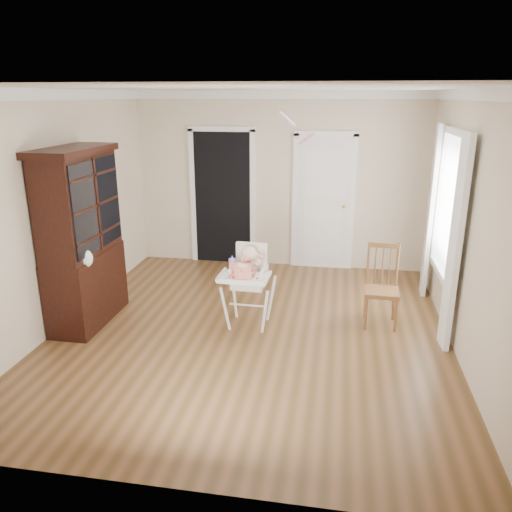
% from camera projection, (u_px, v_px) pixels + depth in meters
% --- Properties ---
extents(floor, '(5.00, 5.00, 0.00)m').
position_uv_depth(floor, '(251.00, 331.00, 5.83)').
color(floor, '#52391C').
rests_on(floor, ground).
extents(ceiling, '(5.00, 5.00, 0.00)m').
position_uv_depth(ceiling, '(250.00, 88.00, 5.00)').
color(ceiling, white).
rests_on(ceiling, wall_back).
extents(wall_back, '(4.50, 0.00, 4.50)m').
position_uv_depth(wall_back, '(279.00, 182.00, 7.76)').
color(wall_back, beige).
rests_on(wall_back, floor).
extents(wall_left, '(0.00, 5.00, 5.00)m').
position_uv_depth(wall_left, '(59.00, 211.00, 5.77)').
color(wall_left, beige).
rests_on(wall_left, floor).
extents(wall_right, '(0.00, 5.00, 5.00)m').
position_uv_depth(wall_right, '(468.00, 228.00, 5.05)').
color(wall_right, beige).
rests_on(wall_right, floor).
extents(crown_molding, '(4.50, 5.00, 0.12)m').
position_uv_depth(crown_molding, '(250.00, 94.00, 5.02)').
color(crown_molding, white).
rests_on(crown_molding, ceiling).
extents(doorway, '(1.06, 0.05, 2.22)m').
position_uv_depth(doorway, '(223.00, 195.00, 7.96)').
color(doorway, black).
rests_on(doorway, wall_back).
extents(closet_door, '(0.96, 0.09, 2.13)m').
position_uv_depth(closet_door, '(323.00, 204.00, 7.72)').
color(closet_door, white).
rests_on(closet_door, wall_back).
extents(window_right, '(0.13, 1.84, 2.30)m').
position_uv_depth(window_right, '(445.00, 216.00, 5.84)').
color(window_right, white).
rests_on(window_right, wall_right).
extents(high_chair, '(0.60, 0.73, 1.00)m').
position_uv_depth(high_chair, '(249.00, 276.00, 5.81)').
color(high_chair, white).
rests_on(high_chair, floor).
extents(baby, '(0.28, 0.22, 0.43)m').
position_uv_depth(baby, '(249.00, 264.00, 5.79)').
color(baby, beige).
rests_on(baby, high_chair).
extents(cake, '(0.30, 0.30, 0.14)m').
position_uv_depth(cake, '(242.00, 271.00, 5.55)').
color(cake, silver).
rests_on(cake, high_chair).
extents(sippy_cup, '(0.08, 0.08, 0.20)m').
position_uv_depth(sippy_cup, '(232.00, 265.00, 5.71)').
color(sippy_cup, pink).
rests_on(sippy_cup, high_chair).
extents(china_cabinet, '(0.55, 1.24, 2.09)m').
position_uv_depth(china_cabinet, '(82.00, 238.00, 5.80)').
color(china_cabinet, black).
rests_on(china_cabinet, floor).
extents(dining_chair, '(0.41, 0.41, 0.97)m').
position_uv_depth(dining_chair, '(382.00, 288.00, 5.90)').
color(dining_chair, brown).
rests_on(dining_chair, floor).
extents(streamer, '(0.25, 0.45, 0.15)m').
position_uv_depth(streamer, '(287.00, 119.00, 5.82)').
color(streamer, pink).
rests_on(streamer, ceiling).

